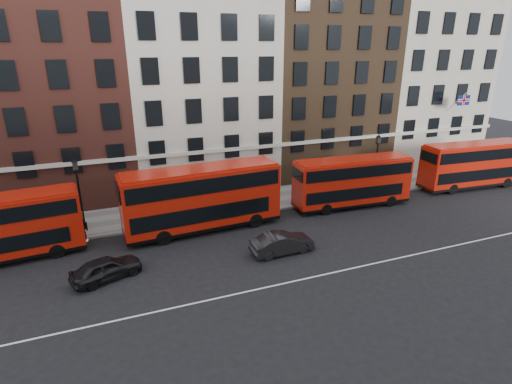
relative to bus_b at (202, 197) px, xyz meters
name	(u,v)px	position (x,y,z in m)	size (l,w,h in m)	color
ground	(273,266)	(2.73, -6.59, -2.53)	(120.00, 120.00, 0.00)	black
pavement	(224,205)	(2.73, 3.91, -2.46)	(80.00, 5.00, 0.15)	slate
kerb	(233,216)	(2.73, 1.41, -2.45)	(80.00, 0.30, 0.16)	gray
road_centre_line	(287,283)	(2.73, -8.59, -2.53)	(70.00, 0.12, 0.01)	white
building_terrace	(194,74)	(2.43, 11.29, 7.71)	(64.00, 11.95, 22.00)	#B9B1A0
bus_b	(202,197)	(0.00, 0.00, 0.00)	(11.37, 3.38, 4.72)	red
bus_c	(352,181)	(12.59, 0.00, -0.31)	(9.97, 2.97, 4.13)	red
bus_d	(473,164)	(25.80, 0.00, -0.23)	(10.36, 3.17, 4.29)	red
car_rear	(106,268)	(-6.77, -4.43, -1.86)	(1.59, 3.96, 1.35)	black
car_front	(282,243)	(3.94, -5.26, -1.85)	(1.45, 4.16, 1.37)	#242326
lamp_post_left	(79,192)	(-8.04, 2.61, 0.55)	(0.44, 0.44, 5.33)	black
lamp_post_right	(376,161)	(16.21, 1.78, 0.55)	(0.44, 0.44, 5.33)	black
traffic_light	(478,155)	(28.47, 1.78, -0.08)	(0.25, 0.45, 3.27)	black
iron_railings	(216,190)	(2.73, 6.11, -1.88)	(6.60, 0.06, 1.00)	black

